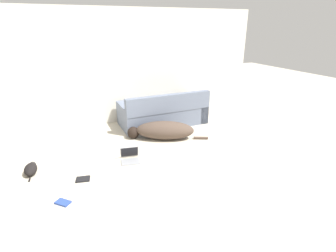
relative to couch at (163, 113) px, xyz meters
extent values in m
plane|color=#BCB29E|center=(-0.89, -2.86, -0.26)|extent=(20.00, 20.00, 0.00)
cube|color=silver|center=(-0.89, 0.65, 1.03)|extent=(7.33, 0.06, 2.58)
cube|color=slate|center=(0.00, 0.04, -0.05)|extent=(2.00, 0.95, 0.41)
cube|color=slate|center=(-0.01, -0.35, 0.35)|extent=(1.98, 0.18, 0.39)
cube|color=slate|center=(0.89, 0.02, 0.02)|extent=(0.22, 0.91, 0.55)
cube|color=slate|center=(-0.89, 0.06, 0.02)|extent=(0.22, 0.91, 0.55)
ellipsoid|color=#4C3D33|center=(-0.32, -0.80, -0.07)|extent=(1.26, 0.95, 0.38)
sphere|color=black|center=(-0.91, -0.49, -0.14)|extent=(0.33, 0.33, 0.25)
cylinder|color=#4C3D33|center=(0.34, -1.14, -0.23)|extent=(0.29, 0.19, 0.05)
ellipsoid|color=black|center=(-2.82, -1.13, -0.18)|extent=(0.23, 0.35, 0.16)
sphere|color=#2D2B2B|center=(-2.80, -0.93, -0.21)|extent=(0.12, 0.12, 0.11)
cylinder|color=black|center=(-2.85, -1.34, -0.25)|extent=(0.03, 0.09, 0.02)
cube|color=gray|center=(-1.28, -1.44, -0.25)|extent=(0.36, 0.29, 0.02)
cube|color=gray|center=(-1.24, -1.29, -0.14)|extent=(0.33, 0.16, 0.22)
cube|color=black|center=(-1.25, -1.30, -0.14)|extent=(0.30, 0.14, 0.20)
cube|color=black|center=(-2.11, -1.66, -0.25)|extent=(0.23, 0.19, 0.02)
cube|color=#28428E|center=(-2.44, -2.13, -0.25)|extent=(0.22, 0.23, 0.02)
camera|label=1|loc=(-2.39, -5.33, 1.99)|focal=28.00mm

